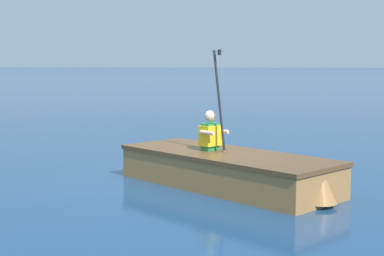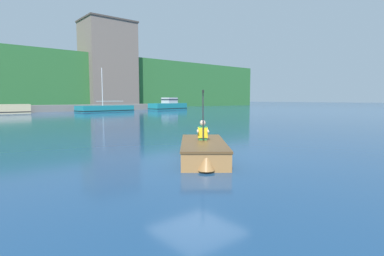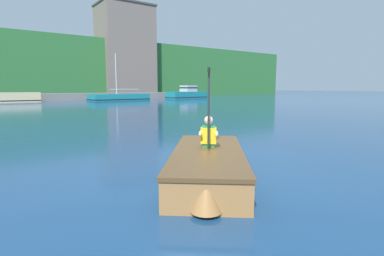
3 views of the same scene
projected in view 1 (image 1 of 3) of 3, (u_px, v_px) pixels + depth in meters
ground_plane at (183, 181)px, 8.92m from camera, size 300.00×300.00×0.00m
rowboat_foreground at (229, 168)px, 8.40m from camera, size 3.08×3.38×0.50m
person_paddler at (211, 132)px, 8.61m from camera, size 0.46×0.46×1.47m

